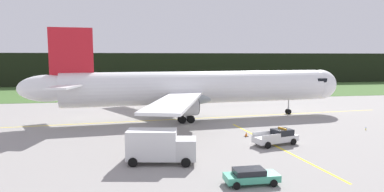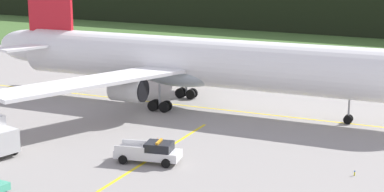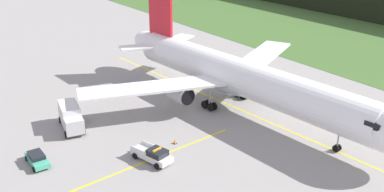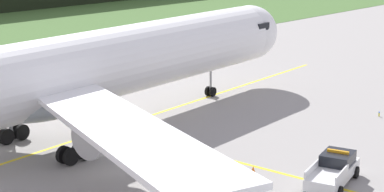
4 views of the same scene
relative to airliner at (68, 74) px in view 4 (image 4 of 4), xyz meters
The scene contains 7 objects.
ground 9.45m from the airliner, 108.68° to the right, with size 320.00×320.00×0.00m, color gray.
taxiway_centerline_main 5.13m from the airliner, ahead, with size 70.24×0.30×0.01m, color yellow.
taxiway_centerline_spur 20.25m from the airliner, 73.40° to the right, with size 25.51×0.30×0.01m, color yellow.
airliner is the anchor object (origin of this frame).
ops_pickup_truck 19.92m from the airliner, 71.98° to the right, with size 5.74×3.29×1.94m.
apron_cone 15.28m from the airliner, 74.62° to the right, with size 0.48×0.48×0.61m.
taxiway_edge_light_east 25.92m from the airliner, 31.76° to the right, with size 0.12×0.12×0.42m.
Camera 4 is at (-25.29, -30.70, 15.40)m, focal length 61.99 mm.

